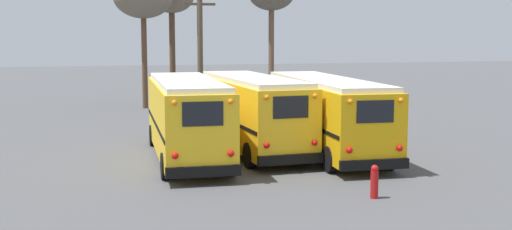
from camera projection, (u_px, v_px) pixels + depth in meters
ground_plane at (259, 156)px, 26.33m from camera, size 160.00×160.00×0.00m
school_bus_0 at (187, 116)px, 25.43m from camera, size 2.83×9.79×3.20m
school_bus_1 at (252, 111)px, 27.16m from camera, size 2.96×9.49×3.19m
school_bus_2 at (325, 112)px, 27.08m from camera, size 2.92×10.95×3.13m
utility_pole at (200, 53)px, 36.69m from camera, size 1.80×0.32×7.58m
fire_hydrant at (374, 181)px, 19.45m from camera, size 0.24×0.24×1.03m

